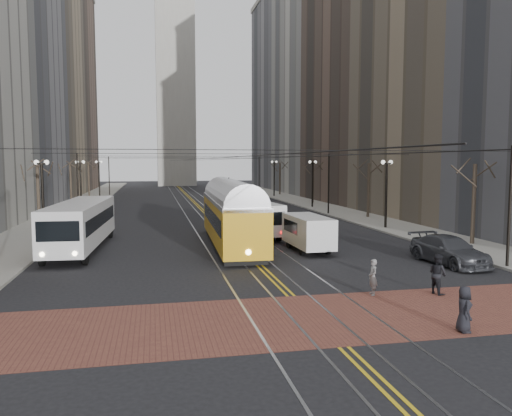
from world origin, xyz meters
name	(u,v)px	position (x,y,z in m)	size (l,w,h in m)	color
ground	(285,291)	(0.00, 0.00, 0.00)	(260.00, 260.00, 0.00)	black
sidewalk_left	(79,207)	(-15.00, 45.00, 0.07)	(5.00, 140.00, 0.15)	gray
sidewalk_right	(305,203)	(15.00, 45.00, 0.07)	(5.00, 140.00, 0.15)	gray
crosswalk_band	(313,318)	(0.00, -4.00, 0.01)	(25.00, 6.00, 0.01)	brown
streetcar_rails	(197,205)	(0.00, 45.00, 0.00)	(4.80, 130.00, 0.02)	gray
centre_lines	(197,205)	(0.00, 45.00, 0.01)	(0.42, 130.00, 0.01)	gold
building_left_midfar	(9,33)	(-27.50, 66.00, 26.00)	(20.00, 20.00, 52.00)	gray
building_left_far	(50,90)	(-25.50, 86.00, 20.00)	(16.00, 20.00, 40.00)	brown
building_right_mid	(375,82)	(25.50, 46.00, 17.00)	(16.00, 20.00, 34.00)	brown
building_right_midfar	(338,49)	(27.50, 66.00, 26.00)	(20.00, 20.00, 52.00)	#ADABA3
building_right_far	(296,97)	(25.50, 86.00, 20.00)	(16.00, 20.00, 40.00)	slate
clock_tower	(175,34)	(0.00, 102.00, 35.96)	(12.00, 12.00, 66.00)	#B2AFA5
lamp_posts	(211,191)	(0.00, 28.75, 2.80)	(27.60, 57.20, 5.60)	black
street_trees	(204,188)	(0.00, 35.25, 2.80)	(31.68, 53.28, 5.60)	#382D23
trolley_wires	(205,179)	(0.00, 34.83, 3.77)	(25.96, 120.00, 6.60)	black
transit_bus	(81,226)	(-10.35, 12.75, 1.56)	(2.60, 12.46, 3.11)	silver
streetcar	(232,221)	(-0.50, 12.24, 1.74)	(2.74, 14.77, 3.48)	gold
rear_bus	(250,217)	(1.80, 17.45, 1.34)	(2.23, 10.28, 2.68)	silver
cargo_van	(308,234)	(4.00, 9.27, 1.14)	(1.98, 5.14, 2.27)	white
sedan_grey	(252,211)	(4.10, 28.42, 0.69)	(1.64, 4.07, 1.39)	#404247
sedan_parked	(449,250)	(10.53, 3.72, 0.79)	(2.20, 5.41, 1.57)	#3F4146
pedestrian_a	(464,309)	(4.49, -6.50, 0.80)	(0.77, 0.50, 1.57)	black
pedestrian_b	(373,277)	(3.50, -1.50, 0.79)	(0.57, 0.37, 1.56)	slate
pedestrian_c	(438,274)	(6.34, -1.90, 0.89)	(0.86, 0.67, 1.76)	black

